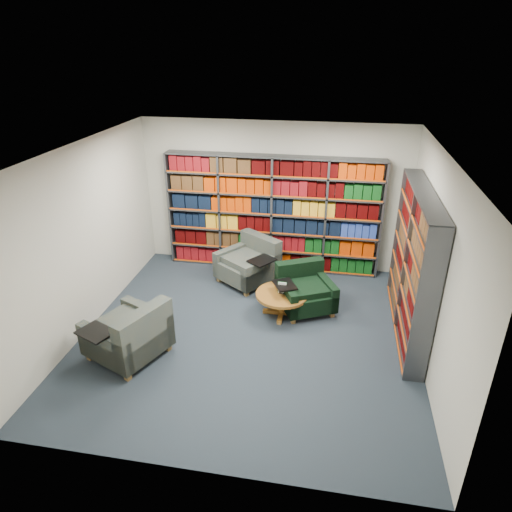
% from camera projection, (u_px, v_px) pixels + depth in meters
% --- Properties ---
extents(room_shell, '(5.02, 5.02, 2.82)m').
position_uv_depth(room_shell, '(248.00, 252.00, 6.39)').
color(room_shell, '#1B2131').
rests_on(room_shell, ground).
extents(bookshelf_back, '(4.00, 0.28, 2.20)m').
position_uv_depth(bookshelf_back, '(272.00, 214.00, 8.60)').
color(bookshelf_back, '#47494F').
rests_on(bookshelf_back, ground).
extents(bookshelf_right, '(0.28, 2.50, 2.20)m').
position_uv_depth(bookshelf_right, '(413.00, 265.00, 6.69)').
color(bookshelf_right, '#47494F').
rests_on(bookshelf_right, ground).
extents(chair_teal_left, '(1.26, 1.26, 0.82)m').
position_uv_depth(chair_teal_left, '(251.00, 264.00, 8.43)').
color(chair_teal_left, '#0A1F34').
rests_on(chair_teal_left, ground).
extents(chair_green_right, '(1.11, 1.10, 0.75)m').
position_uv_depth(chair_green_right, '(304.00, 291.00, 7.59)').
color(chair_green_right, black).
rests_on(chair_green_right, ground).
extents(chair_teal_front, '(1.23, 1.26, 0.85)m').
position_uv_depth(chair_teal_front, '(132.00, 337.00, 6.36)').
color(chair_teal_front, '#0A1F34').
rests_on(chair_teal_front, ground).
extents(coffee_table, '(0.85, 0.85, 0.60)m').
position_uv_depth(coffee_table, '(282.00, 298.00, 7.36)').
color(coffee_table, '#9E671E').
rests_on(coffee_table, ground).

